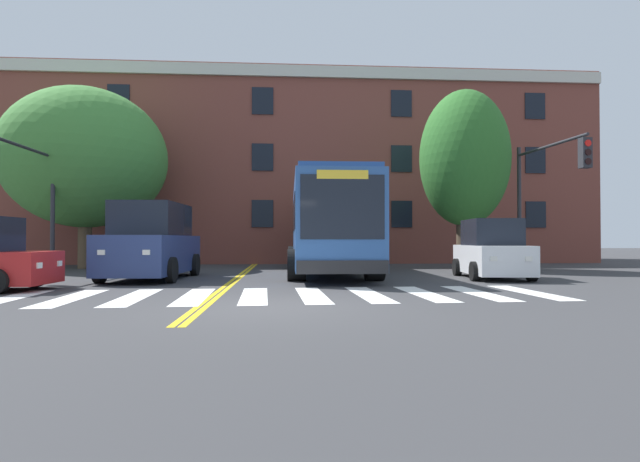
{
  "coord_description": "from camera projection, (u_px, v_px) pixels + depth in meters",
  "views": [
    {
      "loc": [
        0.3,
        -9.43,
        1.27
      ],
      "look_at": [
        1.5,
        8.13,
        1.57
      ],
      "focal_mm": 28.0,
      "sensor_mm": 36.0,
      "label": 1
    }
  ],
  "objects": [
    {
      "name": "traffic_light_near_corner",
      "position": [
        545.0,
        180.0,
        18.62
      ],
      "size": [
        0.56,
        4.3,
        5.05
      ],
      "color": "#28282D",
      "rests_on": "ground"
    },
    {
      "name": "car_black_behind_bus",
      "position": [
        329.0,
        247.0,
        28.47
      ],
      "size": [
        2.34,
        4.06,
        1.79
      ],
      "color": "black",
      "rests_on": "ground"
    },
    {
      "name": "car_white_far_lane",
      "position": [
        492.0,
        251.0,
        16.31
      ],
      "size": [
        2.23,
        3.86,
        1.93
      ],
      "color": "white",
      "rests_on": "ground"
    },
    {
      "name": "street_tree_curbside_large",
      "position": [
        464.0,
        159.0,
        21.16
      ],
      "size": [
        4.46,
        4.87,
        7.61
      ],
      "color": "#4C3D2D",
      "rests_on": "ground"
    },
    {
      "name": "ground_plane",
      "position": [
        270.0,
        307.0,
        9.37
      ],
      "size": [
        120.0,
        120.0,
        0.0
      ],
      "primitive_type": "plane",
      "color": "#38383A"
    },
    {
      "name": "crosswalk",
      "position": [
        254.0,
        296.0,
        11.23
      ],
      "size": [
        13.84,
        3.98,
        0.01
      ],
      "color": "white",
      "rests_on": "ground"
    },
    {
      "name": "building_facade",
      "position": [
        266.0,
        174.0,
        29.72
      ],
      "size": [
        36.25,
        8.35,
        10.39
      ],
      "color": "brown",
      "rests_on": "ground"
    },
    {
      "name": "traffic_light_far_corner",
      "position": [
        28.0,
        181.0,
        17.13
      ],
      "size": [
        0.34,
        4.16,
        4.75
      ],
      "color": "#28282D",
      "rests_on": "ground"
    },
    {
      "name": "car_navy_near_lane",
      "position": [
        152.0,
        243.0,
        16.0
      ],
      "size": [
        2.44,
        5.01,
        2.43
      ],
      "color": "navy",
      "rests_on": "ground"
    },
    {
      "name": "city_bus",
      "position": [
        327.0,
        225.0,
        18.65
      ],
      "size": [
        3.02,
        10.86,
        3.39
      ],
      "color": "#2D5699",
      "rests_on": "ground"
    },
    {
      "name": "street_tree_curbside_small",
      "position": [
        86.0,
        158.0,
        21.91
      ],
      "size": [
        9.79,
        9.79,
        7.92
      ],
      "color": "brown",
      "rests_on": "ground"
    },
    {
      "name": "lane_line_yellow_outer",
      "position": [
        256.0,
        265.0,
        25.14
      ],
      "size": [
        0.12,
        36.0,
        0.01
      ],
      "primitive_type": "cube",
      "color": "gold",
      "rests_on": "ground"
    },
    {
      "name": "lane_line_yellow_inner",
      "position": [
        253.0,
        265.0,
        25.13
      ],
      "size": [
        0.12,
        36.0,
        0.01
      ],
      "primitive_type": "cube",
      "color": "gold",
      "rests_on": "ground"
    }
  ]
}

